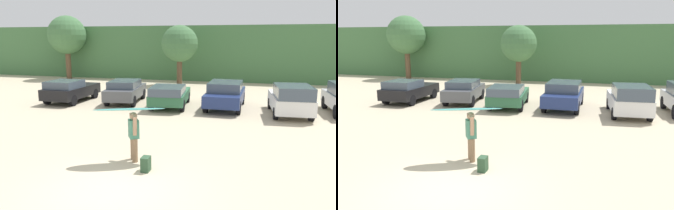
# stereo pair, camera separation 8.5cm
# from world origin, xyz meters

# --- Properties ---
(ground_plane) EXTENTS (120.00, 120.00, 0.00)m
(ground_plane) POSITION_xyz_m (0.00, 0.00, 0.00)
(ground_plane) COLOR #C1B293
(hillside_ridge) EXTENTS (108.00, 12.00, 5.10)m
(hillside_ridge) POSITION_xyz_m (0.00, 28.85, 2.55)
(hillside_ridge) COLOR #427042
(hillside_ridge) RESTS_ON ground_plane
(tree_center_right) EXTENTS (3.69, 3.69, 6.11)m
(tree_center_right) POSITION_xyz_m (-14.68, 21.49, 4.23)
(tree_center_right) COLOR brown
(tree_center_right) RESTS_ON ground_plane
(tree_far_left) EXTENTS (3.06, 3.06, 5.03)m
(tree_far_left) POSITION_xyz_m (-3.02, 19.89, 3.47)
(tree_far_left) COLOR brown
(tree_far_left) RESTS_ON ground_plane
(parked_car_black) EXTENTS (1.98, 4.05, 1.41)m
(parked_car_black) POSITION_xyz_m (-7.87, 10.66, 0.75)
(parked_car_black) COLOR black
(parked_car_black) RESTS_ON ground_plane
(parked_car_dark_gray) EXTENTS (2.27, 4.20, 1.41)m
(parked_car_dark_gray) POSITION_xyz_m (-4.43, 11.36, 0.76)
(parked_car_dark_gray) COLOR #4C4F54
(parked_car_dark_gray) RESTS_ON ground_plane
(parked_car_forest_green) EXTENTS (2.35, 4.37, 1.31)m
(parked_car_forest_green) POSITION_xyz_m (-1.41, 10.72, 0.72)
(parked_car_forest_green) COLOR #2D6642
(parked_car_forest_green) RESTS_ON ground_plane
(parked_car_navy) EXTENTS (2.02, 4.47, 1.53)m
(parked_car_navy) POSITION_xyz_m (1.73, 11.25, 0.83)
(parked_car_navy) COLOR navy
(parked_car_navy) RESTS_ON ground_plane
(parked_car_white) EXTENTS (2.12, 4.13, 1.65)m
(parked_car_white) POSITION_xyz_m (5.16, 10.27, 0.86)
(parked_car_white) COLOR white
(parked_car_white) RESTS_ON ground_plane
(person_adult) EXTENTS (0.51, 0.69, 1.62)m
(person_adult) POSITION_xyz_m (-0.29, 2.10, 0.91)
(person_adult) COLOR #8C6B4C
(person_adult) RESTS_ON ground_plane
(surfboard_teal) EXTENTS (2.35, 1.45, 0.18)m
(surfboard_teal) POSITION_xyz_m (-0.37, 1.96, 1.74)
(surfboard_teal) COLOR teal
(backpack_dropped) EXTENTS (0.24, 0.34, 0.45)m
(backpack_dropped) POSITION_xyz_m (0.37, 1.34, 0.22)
(backpack_dropped) COLOR #2D4C33
(backpack_dropped) RESTS_ON ground_plane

